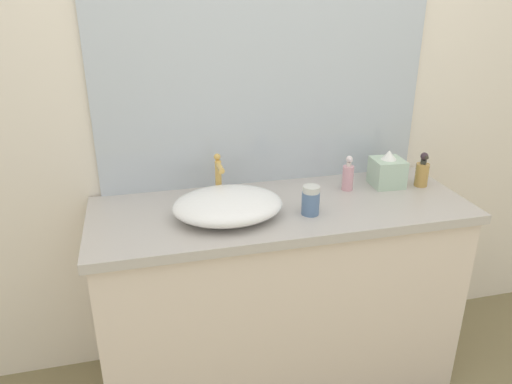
# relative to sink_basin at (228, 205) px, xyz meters

# --- Properties ---
(bathroom_wall_rear) EXTENTS (6.00, 0.06, 2.60)m
(bathroom_wall_rear) POSITION_rel_sink_basin_xyz_m (0.23, 0.36, 0.40)
(bathroom_wall_rear) COLOR silver
(bathroom_wall_rear) RESTS_ON ground
(vanity_counter) EXTENTS (1.51, 0.56, 0.86)m
(vanity_counter) POSITION_rel_sink_basin_xyz_m (0.23, 0.05, -0.47)
(vanity_counter) COLOR beige
(vanity_counter) RESTS_ON ground
(wall_mirror_panel) EXTENTS (1.41, 0.01, 0.96)m
(wall_mirror_panel) POSITION_rel_sink_basin_xyz_m (0.23, 0.32, 0.43)
(wall_mirror_panel) COLOR #B2BCC6
(wall_mirror_panel) RESTS_ON vanity_counter
(sink_basin) EXTENTS (0.42, 0.34, 0.10)m
(sink_basin) POSITION_rel_sink_basin_xyz_m (0.00, 0.00, 0.00)
(sink_basin) COLOR white
(sink_basin) RESTS_ON vanity_counter
(faucet) EXTENTS (0.03, 0.12, 0.18)m
(faucet) POSITION_rel_sink_basin_xyz_m (0.00, 0.19, 0.06)
(faucet) COLOR #D6A953
(faucet) RESTS_ON vanity_counter
(soap_dispenser) EXTENTS (0.06, 0.06, 0.15)m
(soap_dispenser) POSITION_rel_sink_basin_xyz_m (0.88, 0.10, 0.01)
(soap_dispenser) COLOR #B58A45
(soap_dispenser) RESTS_ON vanity_counter
(lotion_bottle) EXTENTS (0.07, 0.07, 0.12)m
(lotion_bottle) POSITION_rel_sink_basin_xyz_m (0.31, -0.05, 0.01)
(lotion_bottle) COLOR slate
(lotion_bottle) RESTS_ON vanity_counter
(perfume_bottle) EXTENTS (0.05, 0.05, 0.15)m
(perfume_bottle) POSITION_rel_sink_basin_xyz_m (0.55, 0.14, 0.01)
(perfume_bottle) COLOR #D79BA7
(perfume_bottle) RESTS_ON vanity_counter
(tissue_box) EXTENTS (0.14, 0.14, 0.16)m
(tissue_box) POSITION_rel_sink_basin_xyz_m (0.74, 0.15, 0.02)
(tissue_box) COLOR #AEC9B0
(tissue_box) RESTS_ON vanity_counter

